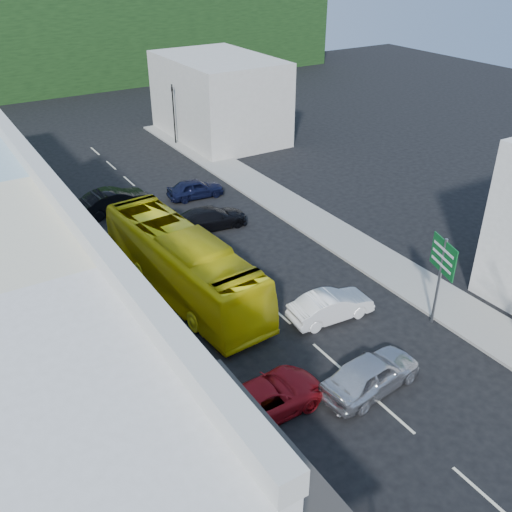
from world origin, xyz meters
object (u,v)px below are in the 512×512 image
(car_red, at_px, (266,397))
(direction_sign, at_px, (439,282))
(bus, at_px, (183,265))
(pedestrian_left, at_px, (151,381))
(traffic_signal, at_px, (174,115))
(car_silver, at_px, (371,375))
(car_white, at_px, (331,306))

(car_red, bearing_deg, direction_sign, -87.14)
(bus, relative_size, car_red, 2.52)
(car_red, bearing_deg, pedestrian_left, 49.55)
(direction_sign, bearing_deg, bus, 154.36)
(pedestrian_left, bearing_deg, traffic_signal, -40.15)
(traffic_signal, bearing_deg, car_silver, 97.58)
(car_white, height_order, pedestrian_left, pedestrian_left)
(direction_sign, bearing_deg, car_white, 163.18)
(car_red, height_order, pedestrian_left, pedestrian_left)
(car_silver, bearing_deg, traffic_signal, -17.72)
(pedestrian_left, height_order, direction_sign, direction_sign)
(bus, height_order, car_white, bus)
(car_white, bearing_deg, bus, 44.55)
(direction_sign, bearing_deg, car_red, -157.10)
(pedestrian_left, height_order, traffic_signal, traffic_signal)
(bus, xyz_separation_m, traffic_signal, (9.64, 21.91, 1.04))
(direction_sign, bearing_deg, pedestrian_left, -170.19)
(car_silver, relative_size, car_white, 1.00)
(car_silver, xyz_separation_m, pedestrian_left, (-7.68, 3.96, 0.30))
(car_white, relative_size, direction_sign, 0.99)
(bus, height_order, car_red, bus)
(bus, xyz_separation_m, car_white, (4.92, -5.80, -0.85))
(car_white, bearing_deg, car_red, 125.03)
(traffic_signal, bearing_deg, pedestrian_left, 82.43)
(car_white, bearing_deg, direction_sign, -121.08)
(bus, relative_size, direction_sign, 2.62)
(car_white, distance_m, pedestrian_left, 9.42)
(car_silver, xyz_separation_m, car_white, (1.71, 4.70, 0.00))
(bus, relative_size, pedestrian_left, 6.82)
(car_silver, distance_m, car_white, 5.00)
(car_white, relative_size, traffic_signal, 0.85)
(car_silver, bearing_deg, direction_sign, -77.59)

